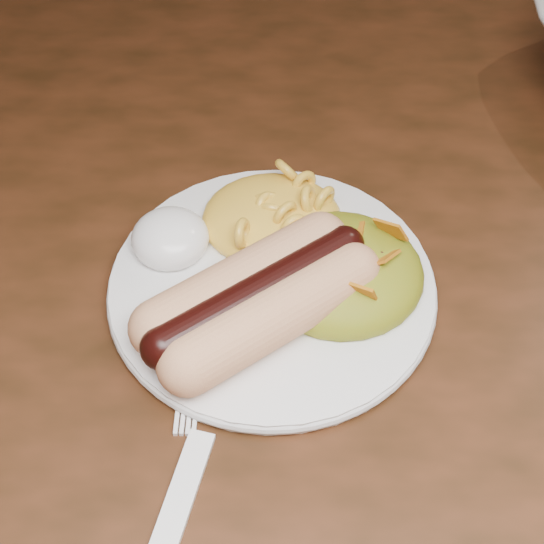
{
  "coord_description": "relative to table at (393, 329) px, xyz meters",
  "views": [
    {
      "loc": [
        -0.08,
        -0.38,
        1.18
      ],
      "look_at": [
        -0.09,
        -0.04,
        0.77
      ],
      "focal_mm": 55.0,
      "sensor_mm": 36.0,
      "label": 1
    }
  ],
  "objects": [
    {
      "name": "plate",
      "position": [
        -0.09,
        -0.04,
        0.1
      ],
      "size": [
        0.27,
        0.27,
        0.01
      ],
      "primitive_type": "cylinder",
      "rotation": [
        0.0,
        0.0,
        0.39
      ],
      "color": "white",
      "rests_on": "table"
    },
    {
      "name": "sour_cream",
      "position": [
        -0.16,
        -0.01,
        0.12
      ],
      "size": [
        0.07,
        0.07,
        0.03
      ],
      "primitive_type": "ellipsoid",
      "rotation": [
        0.0,
        0.0,
        0.38
      ],
      "color": "white",
      "rests_on": "plate"
    },
    {
      "name": "table",
      "position": [
        0.0,
        0.0,
        0.0
      ],
      "size": [
        1.6,
        0.9,
        0.75
      ],
      "color": "#492312",
      "rests_on": "floor"
    },
    {
      "name": "mac_and_cheese",
      "position": [
        -0.09,
        0.01,
        0.12
      ],
      "size": [
        0.1,
        0.09,
        0.04
      ],
      "primitive_type": "ellipsoid",
      "rotation": [
        0.0,
        0.0,
        0.03
      ],
      "color": "yellow",
      "rests_on": "plate"
    },
    {
      "name": "fork",
      "position": [
        -0.14,
        -0.2,
        0.09
      ],
      "size": [
        0.05,
        0.15,
        0.0
      ],
      "primitive_type": "cube",
      "rotation": [
        0.0,
        0.0,
        -0.22
      ],
      "color": "white",
      "rests_on": "table"
    },
    {
      "name": "taco_salad",
      "position": [
        -0.05,
        -0.04,
        0.12
      ],
      "size": [
        0.11,
        0.1,
        0.05
      ],
      "rotation": [
        0.0,
        0.0,
        -0.25
      ],
      "color": "#AD630B",
      "rests_on": "plate"
    },
    {
      "name": "hotdog",
      "position": [
        -0.1,
        -0.07,
        0.12
      ],
      "size": [
        0.12,
        0.13,
        0.04
      ],
      "rotation": [
        0.0,
        0.0,
        0.66
      ],
      "color": "#F1BB7C",
      "rests_on": "plate"
    }
  ]
}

